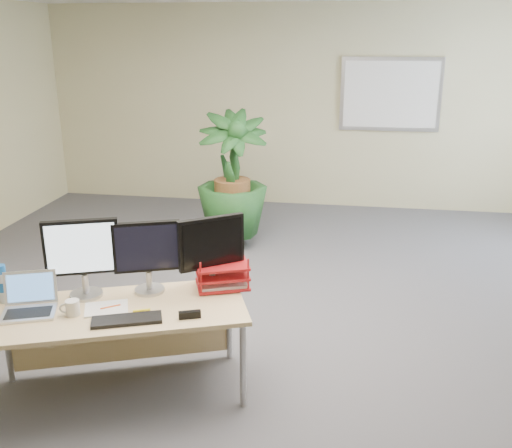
% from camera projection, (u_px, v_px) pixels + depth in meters
% --- Properties ---
extents(floor, '(8.00, 8.00, 0.00)m').
position_uv_depth(floor, '(248.00, 347.00, 4.41)').
color(floor, '#49484E').
rests_on(floor, ground).
extents(back_wall, '(7.00, 0.04, 2.70)m').
position_uv_depth(back_wall, '(299.00, 108.00, 7.73)').
color(back_wall, '#BDB586').
rests_on(back_wall, floor).
extents(whiteboard, '(1.30, 0.04, 0.95)m').
position_uv_depth(whiteboard, '(390.00, 95.00, 7.45)').
color(whiteboard, '#B6B5BB').
rests_on(whiteboard, back_wall).
extents(desk, '(1.78, 1.22, 0.63)m').
position_uv_depth(desk, '(119.00, 320.00, 3.78)').
color(desk, '#D2B67C').
rests_on(desk, floor).
extents(floor_plant, '(1.05, 1.05, 1.50)m').
position_uv_depth(floor_plant, '(232.00, 182.00, 6.28)').
color(floor_plant, '#163D19').
rests_on(floor_plant, floor).
extents(monitor_left, '(0.47, 0.22, 0.54)m').
position_uv_depth(monitor_left, '(82.00, 253.00, 3.74)').
color(monitor_left, '#A6A7AB').
rests_on(monitor_left, desk).
extents(monitor_right, '(0.43, 0.20, 0.50)m').
position_uv_depth(monitor_right, '(147.00, 252.00, 3.81)').
color(monitor_right, '#A6A7AB').
rests_on(monitor_right, desk).
extents(monitor_dark, '(0.40, 0.30, 0.52)m').
position_uv_depth(monitor_dark, '(212.00, 248.00, 3.86)').
color(monitor_dark, '#A6A7AB').
rests_on(monitor_dark, desk).
extents(laptop, '(0.40, 0.38, 0.23)m').
position_uv_depth(laptop, '(30.00, 302.00, 3.61)').
color(laptop, silver).
rests_on(laptop, desk).
extents(keyboard, '(0.45, 0.28, 0.02)m').
position_uv_depth(keyboard, '(127.00, 320.00, 3.49)').
color(keyboard, black).
rests_on(keyboard, desk).
extents(coffee_mug, '(0.13, 0.09, 0.10)m').
position_uv_depth(coffee_mug, '(72.00, 308.00, 3.56)').
color(coffee_mug, silver).
rests_on(coffee_mug, desk).
extents(spiral_notebook, '(0.33, 0.29, 0.01)m').
position_uv_depth(spiral_notebook, '(106.00, 308.00, 3.65)').
color(spiral_notebook, white).
rests_on(spiral_notebook, desk).
extents(orange_pen, '(0.11, 0.08, 0.01)m').
position_uv_depth(orange_pen, '(110.00, 307.00, 3.65)').
color(orange_pen, '#FF601C').
rests_on(orange_pen, spiral_notebook).
extents(yellow_highlighter, '(0.11, 0.05, 0.01)m').
position_uv_depth(yellow_highlighter, '(142.00, 310.00, 3.62)').
color(yellow_highlighter, yellow).
rests_on(yellow_highlighter, desk).
extents(water_bottle, '(0.07, 0.07, 0.26)m').
position_uv_depth(water_bottle, '(3.00, 285.00, 3.71)').
color(water_bottle, silver).
rests_on(water_bottle, desk).
extents(letter_tray, '(0.43, 0.38, 0.17)m').
position_uv_depth(letter_tray, '(222.00, 277.00, 3.95)').
color(letter_tray, '#A71417').
rests_on(letter_tray, desk).
extents(stapler, '(0.14, 0.08, 0.05)m').
position_uv_depth(stapler, '(190.00, 315.00, 3.53)').
color(stapler, black).
rests_on(stapler, desk).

